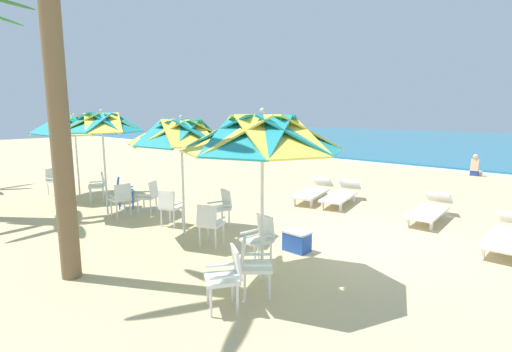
{
  "coord_description": "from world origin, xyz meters",
  "views": [
    {
      "loc": [
        3.43,
        -7.09,
        2.65
      ],
      "look_at": [
        -3.3,
        0.11,
        1.0
      ],
      "focal_mm": 26.77,
      "sensor_mm": 36.0,
      "label": 1
    }
  ],
  "objects_px": {
    "beach_umbrella_2": "(102,124)",
    "sun_lounger_3": "(313,191)",
    "plastic_chair_3": "(170,205)",
    "plastic_chair_1": "(252,263)",
    "plastic_chair_5": "(221,206)",
    "cooler_box": "(297,241)",
    "sun_lounger_0": "(508,235)",
    "plastic_chair_10": "(99,185)",
    "palm_tree_3": "(52,28)",
    "plastic_chair_6": "(123,190)",
    "plastic_chair_9": "(54,179)",
    "plastic_chair_2": "(260,236)",
    "beach_umbrella_3": "(74,126)",
    "beach_umbrella_1": "(181,133)",
    "plastic_chair_8": "(121,198)",
    "beach_umbrella_0": "(262,135)",
    "sun_lounger_1": "(430,209)",
    "plastic_chair_4": "(210,222)",
    "sun_lounger_2": "(341,194)",
    "plastic_chair_7": "(149,195)",
    "beachgoer_seated": "(476,168)",
    "plastic_chair_0": "(227,274)"
  },
  "relations": [
    {
      "from": "plastic_chair_3",
      "to": "sun_lounger_2",
      "type": "distance_m",
      "value": 5.03
    },
    {
      "from": "plastic_chair_7",
      "to": "sun_lounger_3",
      "type": "distance_m",
      "value": 4.81
    },
    {
      "from": "plastic_chair_5",
      "to": "cooler_box",
      "type": "relative_size",
      "value": 1.73
    },
    {
      "from": "plastic_chair_2",
      "to": "beachgoer_seated",
      "type": "distance_m",
      "value": 13.34
    },
    {
      "from": "beach_umbrella_1",
      "to": "sun_lounger_3",
      "type": "bearing_deg",
      "value": 87.68
    },
    {
      "from": "plastic_chair_0",
      "to": "plastic_chair_9",
      "type": "distance_m",
      "value": 9.62
    },
    {
      "from": "sun_lounger_2",
      "to": "cooler_box",
      "type": "height_order",
      "value": "sun_lounger_2"
    },
    {
      "from": "sun_lounger_0",
      "to": "sun_lounger_1",
      "type": "xyz_separation_m",
      "value": [
        -1.83,
        1.03,
        0.0
      ]
    },
    {
      "from": "plastic_chair_5",
      "to": "plastic_chair_0",
      "type": "bearing_deg",
      "value": -40.73
    },
    {
      "from": "beach_umbrella_1",
      "to": "sun_lounger_1",
      "type": "bearing_deg",
      "value": 53.44
    },
    {
      "from": "plastic_chair_6",
      "to": "plastic_chair_2",
      "type": "bearing_deg",
      "value": -3.56
    },
    {
      "from": "plastic_chair_4",
      "to": "plastic_chair_6",
      "type": "bearing_deg",
      "value": 175.0
    },
    {
      "from": "plastic_chair_4",
      "to": "beach_umbrella_3",
      "type": "bearing_deg",
      "value": 178.74
    },
    {
      "from": "beach_umbrella_3",
      "to": "sun_lounger_3",
      "type": "bearing_deg",
      "value": 38.69
    },
    {
      "from": "plastic_chair_2",
      "to": "beach_umbrella_3",
      "type": "height_order",
      "value": "beach_umbrella_3"
    },
    {
      "from": "plastic_chair_10",
      "to": "plastic_chair_9",
      "type": "bearing_deg",
      "value": -163.99
    },
    {
      "from": "plastic_chair_0",
      "to": "plastic_chair_4",
      "type": "height_order",
      "value": "same"
    },
    {
      "from": "plastic_chair_10",
      "to": "sun_lounger_1",
      "type": "bearing_deg",
      "value": 29.71
    },
    {
      "from": "plastic_chair_4",
      "to": "beach_umbrella_3",
      "type": "height_order",
      "value": "beach_umbrella_3"
    },
    {
      "from": "plastic_chair_8",
      "to": "beach_umbrella_3",
      "type": "distance_m",
      "value": 3.68
    },
    {
      "from": "beach_umbrella_2",
      "to": "sun_lounger_3",
      "type": "bearing_deg",
      "value": 58.79
    },
    {
      "from": "beach_umbrella_2",
      "to": "plastic_chair_10",
      "type": "bearing_deg",
      "value": 161.57
    },
    {
      "from": "plastic_chair_5",
      "to": "sun_lounger_0",
      "type": "relative_size",
      "value": 0.4
    },
    {
      "from": "plastic_chair_6",
      "to": "sun_lounger_3",
      "type": "bearing_deg",
      "value": 52.8
    },
    {
      "from": "cooler_box",
      "to": "sun_lounger_1",
      "type": "bearing_deg",
      "value": 74.0
    },
    {
      "from": "plastic_chair_3",
      "to": "cooler_box",
      "type": "xyz_separation_m",
      "value": [
        3.17,
        0.72,
        -0.3
      ]
    },
    {
      "from": "beach_umbrella_0",
      "to": "plastic_chair_10",
      "type": "relative_size",
      "value": 3.14
    },
    {
      "from": "plastic_chair_9",
      "to": "sun_lounger_0",
      "type": "height_order",
      "value": "plastic_chair_9"
    },
    {
      "from": "plastic_chair_0",
      "to": "plastic_chair_6",
      "type": "xyz_separation_m",
      "value": [
        -6.22,
        1.81,
        0.0
      ]
    },
    {
      "from": "plastic_chair_3",
      "to": "plastic_chair_1",
      "type": "bearing_deg",
      "value": -17.32
    },
    {
      "from": "palm_tree_3",
      "to": "plastic_chair_5",
      "type": "bearing_deg",
      "value": 94.73
    },
    {
      "from": "plastic_chair_0",
      "to": "plastic_chair_9",
      "type": "xyz_separation_m",
      "value": [
        -9.55,
        1.18,
        0.0
      ]
    },
    {
      "from": "plastic_chair_4",
      "to": "beach_umbrella_2",
      "type": "relative_size",
      "value": 0.32
    },
    {
      "from": "plastic_chair_8",
      "to": "plastic_chair_9",
      "type": "relative_size",
      "value": 1.0
    },
    {
      "from": "sun_lounger_1",
      "to": "plastic_chair_10",
      "type": "bearing_deg",
      "value": -150.29
    },
    {
      "from": "plastic_chair_2",
      "to": "plastic_chair_6",
      "type": "distance_m",
      "value": 5.49
    },
    {
      "from": "beach_umbrella_0",
      "to": "beach_umbrella_1",
      "type": "distance_m",
      "value": 2.89
    },
    {
      "from": "beach_umbrella_3",
      "to": "sun_lounger_0",
      "type": "xyz_separation_m",
      "value": [
        10.96,
        3.73,
        -1.96
      ]
    },
    {
      "from": "plastic_chair_6",
      "to": "sun_lounger_3",
      "type": "height_order",
      "value": "plastic_chair_6"
    },
    {
      "from": "beach_umbrella_3",
      "to": "sun_lounger_3",
      "type": "distance_m",
      "value": 7.65
    },
    {
      "from": "plastic_chair_6",
      "to": "sun_lounger_1",
      "type": "xyz_separation_m",
      "value": [
        6.71,
        4.54,
        -0.22
      ]
    },
    {
      "from": "sun_lounger_2",
      "to": "plastic_chair_3",
      "type": "bearing_deg",
      "value": -110.73
    },
    {
      "from": "sun_lounger_3",
      "to": "beach_umbrella_1",
      "type": "bearing_deg",
      "value": -92.32
    },
    {
      "from": "plastic_chair_6",
      "to": "plastic_chair_9",
      "type": "distance_m",
      "value": 3.39
    },
    {
      "from": "palm_tree_3",
      "to": "cooler_box",
      "type": "bearing_deg",
      "value": 60.23
    },
    {
      "from": "sun_lounger_1",
      "to": "beachgoer_seated",
      "type": "relative_size",
      "value": 2.36
    },
    {
      "from": "plastic_chair_3",
      "to": "sun_lounger_0",
      "type": "bearing_deg",
      "value": 30.68
    },
    {
      "from": "plastic_chair_1",
      "to": "plastic_chair_5",
      "type": "distance_m",
      "value": 3.5
    },
    {
      "from": "beach_umbrella_2",
      "to": "plastic_chair_9",
      "type": "xyz_separation_m",
      "value": [
        -3.63,
        -0.01,
        -1.87
      ]
    },
    {
      "from": "beach_umbrella_1",
      "to": "beach_umbrella_2",
      "type": "xyz_separation_m",
      "value": [
        -2.85,
        -0.36,
        0.15
      ]
    }
  ]
}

